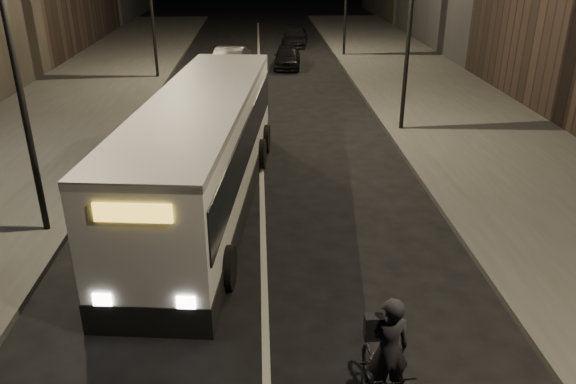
{
  "coord_description": "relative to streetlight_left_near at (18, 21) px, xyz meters",
  "views": [
    {
      "loc": [
        -0.02,
        -9.21,
        6.98
      ],
      "look_at": [
        0.62,
        2.99,
        1.5
      ],
      "focal_mm": 35.0,
      "sensor_mm": 36.0,
      "label": 1
    }
  ],
  "objects": [
    {
      "name": "ground",
      "position": [
        5.33,
        -4.0,
        -5.36
      ],
      "size": [
        180.0,
        180.0,
        0.0
      ],
      "primitive_type": "plane",
      "color": "black",
      "rests_on": "ground"
    },
    {
      "name": "sidewalk_right",
      "position": [
        13.83,
        10.0,
        -5.28
      ],
      "size": [
        7.0,
        70.0,
        0.16
      ],
      "primitive_type": "cube",
      "color": "#383835",
      "rests_on": "ground"
    },
    {
      "name": "sidewalk_left",
      "position": [
        -3.17,
        10.0,
        -5.28
      ],
      "size": [
        7.0,
        70.0,
        0.16
      ],
      "primitive_type": "cube",
      "color": "#383835",
      "rests_on": "ground"
    },
    {
      "name": "streetlight_left_near",
      "position": [
        0.0,
        0.0,
        0.0
      ],
      "size": [
        1.2,
        0.44,
        8.12
      ],
      "color": "black",
      "rests_on": "sidewalk_left"
    },
    {
      "name": "city_bus",
      "position": [
        3.73,
        1.56,
        -3.61
      ],
      "size": [
        3.82,
        12.12,
        3.22
      ],
      "rotation": [
        0.0,
        0.0,
        -0.11
      ],
      "color": "silver",
      "rests_on": "ground"
    },
    {
      "name": "cyclist_on_bicycle",
      "position": [
        7.18,
        -6.38,
        -4.62
      ],
      "size": [
        0.9,
        2.01,
        2.24
      ],
      "rotation": [
        0.0,
        0.0,
        0.12
      ],
      "color": "black",
      "rests_on": "ground"
    },
    {
      "name": "car_near",
      "position": [
        7.03,
        20.71,
        -4.71
      ],
      "size": [
        1.85,
        3.93,
        1.3
      ],
      "primitive_type": "imported",
      "rotation": [
        0.0,
        0.0,
        -0.08
      ],
      "color": "black",
      "rests_on": "ground"
    },
    {
      "name": "car_mid",
      "position": [
        3.79,
        19.51,
        -4.6
      ],
      "size": [
        2.21,
        4.81,
        1.53
      ],
      "primitive_type": "imported",
      "rotation": [
        0.0,
        0.0,
        3.01
      ],
      "color": "#39393B",
      "rests_on": "ground"
    },
    {
      "name": "car_far",
      "position": [
        8.02,
        28.59,
        -4.74
      ],
      "size": [
        2.29,
        4.46,
        1.24
      ],
      "primitive_type": "imported",
      "rotation": [
        0.0,
        0.0,
        -0.13
      ],
      "color": "black",
      "rests_on": "ground"
    }
  ]
}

